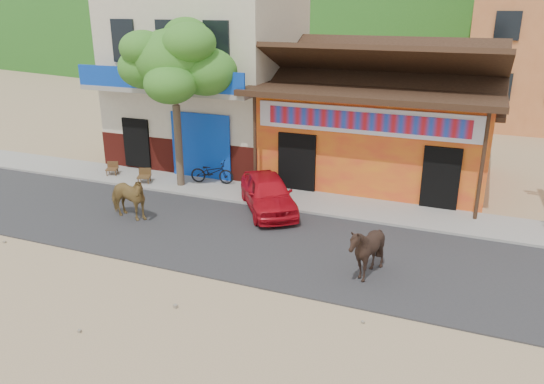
{
  "coord_description": "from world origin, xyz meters",
  "views": [
    {
      "loc": [
        5.64,
        -10.41,
        6.58
      ],
      "look_at": [
        0.23,
        3.0,
        1.4
      ],
      "focal_mm": 35.0,
      "sensor_mm": 36.0,
      "label": 1
    }
  ],
  "objects_px": {
    "red_car": "(268,193)",
    "scooter": "(212,172)",
    "cafe_chair_left": "(111,163)",
    "cafe_chair_right": "(144,170)",
    "tree": "(176,105)",
    "cow_dark": "(367,251)",
    "cow_tan": "(127,198)"
  },
  "relations": [
    {
      "from": "red_car",
      "to": "cafe_chair_left",
      "type": "height_order",
      "value": "red_car"
    },
    {
      "from": "tree",
      "to": "red_car",
      "type": "bearing_deg",
      "value": -14.17
    },
    {
      "from": "scooter",
      "to": "cafe_chair_right",
      "type": "xyz_separation_m",
      "value": [
        -2.42,
        -0.94,
        0.06
      ]
    },
    {
      "from": "tree",
      "to": "cow_dark",
      "type": "xyz_separation_m",
      "value": [
        7.97,
        -4.32,
        -2.34
      ]
    },
    {
      "from": "cow_tan",
      "to": "red_car",
      "type": "xyz_separation_m",
      "value": [
        3.88,
        2.34,
        -0.1
      ]
    },
    {
      "from": "tree",
      "to": "cafe_chair_right",
      "type": "bearing_deg",
      "value": -166.87
    },
    {
      "from": "tree",
      "to": "cafe_chair_left",
      "type": "xyz_separation_m",
      "value": [
        -3.18,
        0.05,
        -2.54
      ]
    },
    {
      "from": "red_car",
      "to": "scooter",
      "type": "relative_size",
      "value": 2.16
    },
    {
      "from": "cow_tan",
      "to": "tree",
      "type": "bearing_deg",
      "value": 9.89
    },
    {
      "from": "cafe_chair_right",
      "to": "red_car",
      "type": "bearing_deg",
      "value": -28.8
    },
    {
      "from": "tree",
      "to": "cow_tan",
      "type": "height_order",
      "value": "tree"
    },
    {
      "from": "cafe_chair_left",
      "to": "cafe_chair_right",
      "type": "xyz_separation_m",
      "value": [
        1.78,
        -0.38,
        0.04
      ]
    },
    {
      "from": "cow_dark",
      "to": "cow_tan",
      "type": "bearing_deg",
      "value": -129.83
    },
    {
      "from": "cow_tan",
      "to": "cow_dark",
      "type": "height_order",
      "value": "cow_dark"
    },
    {
      "from": "cow_tan",
      "to": "cow_dark",
      "type": "xyz_separation_m",
      "value": [
        7.89,
        -0.99,
        0.02
      ]
    },
    {
      "from": "tree",
      "to": "cafe_chair_right",
      "type": "relative_size",
      "value": 6.03
    },
    {
      "from": "scooter",
      "to": "cafe_chair_right",
      "type": "relative_size",
      "value": 1.67
    },
    {
      "from": "cafe_chair_left",
      "to": "cafe_chair_right",
      "type": "height_order",
      "value": "cafe_chair_right"
    },
    {
      "from": "scooter",
      "to": "cafe_chair_right",
      "type": "distance_m",
      "value": 2.59
    },
    {
      "from": "cafe_chair_left",
      "to": "cafe_chair_right",
      "type": "bearing_deg",
      "value": -35.91
    },
    {
      "from": "cow_tan",
      "to": "cafe_chair_left",
      "type": "height_order",
      "value": "cow_tan"
    },
    {
      "from": "cow_tan",
      "to": "cafe_chair_left",
      "type": "distance_m",
      "value": 4.71
    },
    {
      "from": "cafe_chair_left",
      "to": "tree",
      "type": "bearing_deg",
      "value": -24.84
    },
    {
      "from": "cow_tan",
      "to": "red_car",
      "type": "distance_m",
      "value": 4.53
    },
    {
      "from": "red_car",
      "to": "tree",
      "type": "bearing_deg",
      "value": 131.13
    },
    {
      "from": "cow_tan",
      "to": "cafe_chair_left",
      "type": "relative_size",
      "value": 1.83
    },
    {
      "from": "cafe_chair_left",
      "to": "cafe_chair_right",
      "type": "distance_m",
      "value": 1.82
    },
    {
      "from": "red_car",
      "to": "cafe_chair_left",
      "type": "bearing_deg",
      "value": 136.91
    },
    {
      "from": "tree",
      "to": "cow_tan",
      "type": "xyz_separation_m",
      "value": [
        0.08,
        -3.34,
        -2.37
      ]
    },
    {
      "from": "cow_dark",
      "to": "cafe_chair_right",
      "type": "bearing_deg",
      "value": -145.8
    },
    {
      "from": "cafe_chair_right",
      "to": "scooter",
      "type": "bearing_deg",
      "value": -0.47
    },
    {
      "from": "red_car",
      "to": "cafe_chair_right",
      "type": "distance_m",
      "value": 5.4
    }
  ]
}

